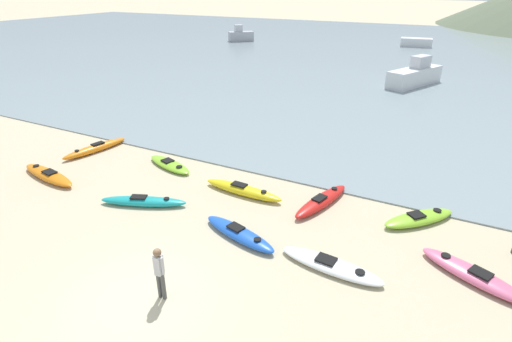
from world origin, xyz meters
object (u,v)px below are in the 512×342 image
kayak_on_sand_2 (143,201)px  person_near_foreground (159,270)px  kayak_on_sand_5 (474,275)px  kayak_on_sand_1 (95,148)px  moored_boat_0 (241,35)px  kayak_on_sand_6 (321,201)px  kayak_on_sand_3 (331,265)px  moored_boat_3 (416,42)px  kayak_on_sand_0 (170,164)px  moored_boat_2 (415,75)px  kayak_on_sand_7 (243,190)px  kayak_on_sand_9 (48,175)px  kayak_on_sand_8 (419,218)px  kayak_on_sand_4 (239,233)px

kayak_on_sand_2 → person_near_foreground: bearing=-42.8°
kayak_on_sand_5 → kayak_on_sand_1: bearing=173.8°
kayak_on_sand_2 → moored_boat_0: (-18.33, 39.63, 0.64)m
kayak_on_sand_1 → kayak_on_sand_6: (11.24, 0.17, -0.01)m
kayak_on_sand_3 → moored_boat_3: moored_boat_3 is taller
kayak_on_sand_0 → moored_boat_2: size_ratio=0.49×
kayak_on_sand_6 → kayak_on_sand_7: bearing=-168.6°
kayak_on_sand_0 → person_near_foreground: bearing=-52.7°
kayak_on_sand_7 → person_near_foreground: 5.90m
kayak_on_sand_9 → person_near_foreground: bearing=-20.6°
kayak_on_sand_0 → moored_boat_3: bearing=83.8°
kayak_on_sand_9 → person_near_foreground: person_near_foreground is taller
kayak_on_sand_5 → moored_boat_3: (-7.40, 44.20, 0.41)m
kayak_on_sand_2 → kayak_on_sand_5: 10.78m
kayak_on_sand_5 → kayak_on_sand_8: size_ratio=1.19×
kayak_on_sand_5 → kayak_on_sand_8: kayak_on_sand_5 is taller
kayak_on_sand_0 → kayak_on_sand_8: bearing=2.0°
moored_boat_0 → kayak_on_sand_8: bearing=-52.9°
moored_boat_0 → moored_boat_2: (24.38, -15.76, 0.03)m
kayak_on_sand_2 → moored_boat_2: (6.04, 23.87, 0.66)m
kayak_on_sand_4 → moored_boat_0: moored_boat_0 is taller
kayak_on_sand_2 → kayak_on_sand_3: bearing=-2.4°
kayak_on_sand_4 → moored_boat_3: moored_boat_3 is taller
kayak_on_sand_5 → moored_boat_2: (-4.69, 22.82, 0.66)m
kayak_on_sand_9 → kayak_on_sand_0: bearing=40.8°
kayak_on_sand_9 → kayak_on_sand_4: bearing=-0.2°
kayak_on_sand_4 → person_near_foreground: person_near_foreground is taller
kayak_on_sand_8 → kayak_on_sand_9: 14.44m
kayak_on_sand_8 → kayak_on_sand_0: bearing=-178.0°
kayak_on_sand_3 → kayak_on_sand_6: kayak_on_sand_6 is taller
kayak_on_sand_4 → kayak_on_sand_9: (-9.06, 0.03, 0.01)m
kayak_on_sand_8 → moored_boat_0: (-27.36, 36.21, 0.64)m
kayak_on_sand_4 → kayak_on_sand_7: size_ratio=0.89×
kayak_on_sand_4 → moored_boat_0: size_ratio=0.88×
kayak_on_sand_6 → person_near_foreground: (-2.07, -6.39, 0.70)m
moored_boat_3 → kayak_on_sand_8: bearing=-82.3°
kayak_on_sand_0 → moored_boat_3: size_ratio=0.72×
kayak_on_sand_0 → moored_boat_0: (-17.08, 36.57, 0.67)m
kayak_on_sand_2 → kayak_on_sand_6: 6.47m
kayak_on_sand_4 → moored_boat_3: (-0.76, 45.43, 0.41)m
kayak_on_sand_0 → kayak_on_sand_2: kayak_on_sand_2 is taller
kayak_on_sand_8 → moored_boat_2: (-2.98, 20.45, 0.67)m
kayak_on_sand_4 → kayak_on_sand_3: bearing=-2.4°
person_near_foreground → kayak_on_sand_6: bearing=72.0°
kayak_on_sand_4 → kayak_on_sand_5: bearing=10.4°
moored_boat_2 → moored_boat_3: moored_boat_2 is taller
kayak_on_sand_5 → kayak_on_sand_6: 5.37m
moored_boat_0 → moored_boat_3: 22.39m
kayak_on_sand_3 → moored_boat_0: 47.37m
kayak_on_sand_7 → person_near_foreground: bearing=-81.5°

